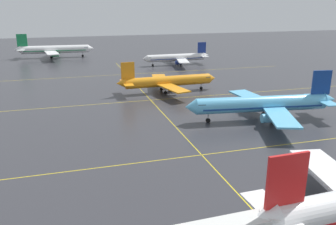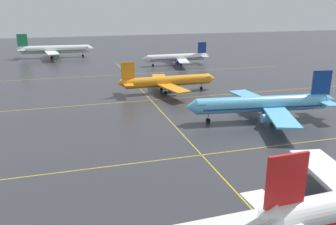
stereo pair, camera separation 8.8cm
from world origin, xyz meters
name	(u,v)px [view 1 (the left image)]	position (x,y,z in m)	size (l,w,h in m)	color
airliner_second_row	(263,104)	(22.40, 55.47, 4.15)	(39.11, 33.45, 12.16)	#5BB7E5
airliner_third_row	(167,81)	(7.60, 89.88, 3.59)	(33.74, 29.18, 10.51)	orange
airliner_far_left_stand	(177,58)	(26.70, 139.34, 3.48)	(32.65, 28.26, 10.18)	white
airliner_far_right_stand	(54,49)	(-28.75, 179.42, 4.32)	(40.66, 34.99, 12.64)	white
taxiway_markings	(171,122)	(0.00, 60.73, 0.00)	(139.99, 184.02, 0.01)	yellow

